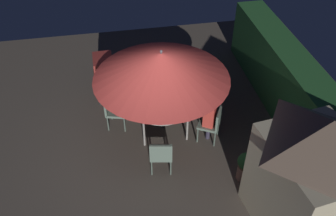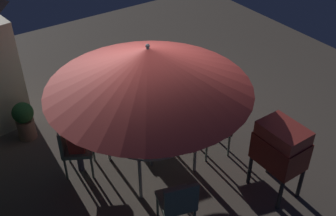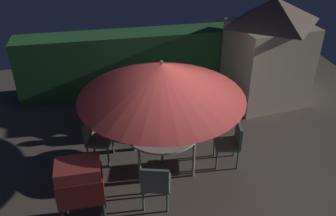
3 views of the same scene
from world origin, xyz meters
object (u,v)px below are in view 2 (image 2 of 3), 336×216
chair_toward_house (123,97)px  potted_plant_by_shed (24,120)px  patio_umbrella (148,69)px  chair_near_shed (72,145)px  chair_far_side (178,201)px  person_in_red (75,131)px  patio_table (150,130)px  chair_toward_hedge (219,125)px  bbq_grill (281,147)px

chair_toward_house → potted_plant_by_shed: (0.53, 1.66, -0.14)m
patio_umbrella → chair_near_shed: size_ratio=3.31×
chair_far_side → person_in_red: bearing=19.0°
chair_near_shed → chair_far_side: size_ratio=1.00×
patio_table → chair_toward_hedge: bearing=-105.4°
bbq_grill → chair_toward_hedge: 1.23m
bbq_grill → chair_far_side: bbq_grill is taller
patio_table → chair_near_shed: 1.23m
person_in_red → potted_plant_by_shed: bearing=18.4°
patio_umbrella → chair_toward_hedge: bearing=-105.4°
patio_umbrella → bbq_grill: size_ratio=2.48×
chair_far_side → person_in_red: person_in_red is taller
chair_near_shed → patio_table: bearing=-118.7°
person_in_red → chair_near_shed: bearing=61.3°
chair_far_side → chair_toward_house: 2.63m
potted_plant_by_shed → person_in_red: 1.41m
patio_umbrella → chair_toward_house: 1.85m
chair_near_shed → chair_toward_hedge: bearing=-112.2°
patio_table → person_in_red: 1.13m
chair_near_shed → person_in_red: 0.28m
chair_toward_house → potted_plant_by_shed: bearing=72.4°
patio_table → chair_near_shed: bearing=61.3°
chair_toward_house → patio_umbrella: bearing=169.3°
chair_toward_hedge → person_in_red: (0.85, 2.11, 0.26)m
chair_toward_house → potted_plant_by_shed: chair_toward_house is taller
patio_table → chair_near_shed: (0.58, 1.06, -0.20)m
potted_plant_by_shed → person_in_red: person_in_red is taller
patio_umbrella → bbq_grill: (-1.49, -1.24, -0.96)m
chair_far_side → patio_umbrella: bearing=-16.4°
chair_near_shed → bbq_grill: bearing=-132.0°
chair_near_shed → chair_toward_house: size_ratio=1.00×
bbq_grill → chair_near_shed: bbq_grill is taller
bbq_grill → chair_toward_house: 2.98m
person_in_red → chair_far_side: bearing=-161.0°
patio_umbrella → chair_near_shed: patio_umbrella is taller
chair_toward_hedge → chair_toward_house: bearing=28.5°
bbq_grill → chair_far_side: bearing=81.9°
chair_toward_hedge → potted_plant_by_shed: 3.32m
chair_far_side → person_in_red: size_ratio=0.71×
patio_umbrella → chair_toward_hedge: 1.74m
patio_umbrella → person_in_red: size_ratio=2.37×
bbq_grill → potted_plant_by_shed: 4.27m
patio_table → chair_toward_house: 1.34m
chair_near_shed → chair_far_side: 1.97m
chair_far_side → potted_plant_by_shed: bearing=18.7°
chair_far_side → person_in_red: (1.80, 0.62, 0.26)m
chair_near_shed → person_in_red: size_ratio=0.71×
chair_far_side → chair_toward_hedge: bearing=-57.5°
chair_toward_hedge → patio_table: bearing=74.6°
bbq_grill → chair_toward_house: bearing=19.6°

